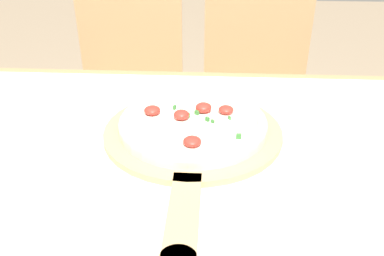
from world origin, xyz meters
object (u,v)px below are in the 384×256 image
(pizza, at_px, (193,123))
(chair_right, at_px, (253,95))
(pizza_peel, at_px, (192,137))
(chair_left, at_px, (132,92))

(pizza, relative_size, chair_right, 0.31)
(pizza_peel, xyz_separation_m, pizza, (-0.00, 0.02, 0.02))
(chair_left, distance_m, chair_right, 0.45)
(pizza_peel, height_order, chair_right, chair_right)
(chair_left, bearing_deg, chair_right, -4.04)
(pizza_peel, distance_m, chair_left, 0.81)
(pizza_peel, bearing_deg, pizza, 90.32)
(pizza_peel, bearing_deg, chair_left, 110.38)
(pizza_peel, relative_size, chair_right, 0.57)
(pizza_peel, relative_size, pizza, 1.85)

